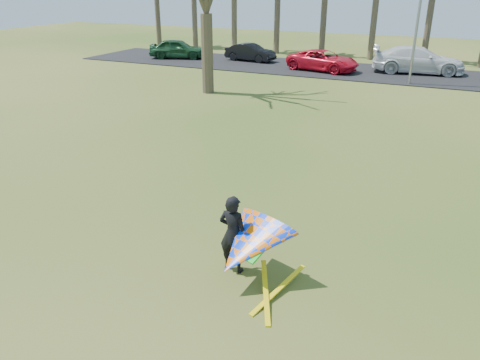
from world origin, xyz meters
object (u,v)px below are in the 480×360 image
at_px(car_3, 418,60).
at_px(kite_flyer, 246,244).
at_px(car_0, 177,49).
at_px(car_1, 250,52).
at_px(car_2, 323,60).
at_px(streetlight, 423,6).

xyz_separation_m(car_3, kite_flyer, (-0.76, -26.41, -0.07)).
distance_m(car_0, car_1, 5.96).
height_order(car_1, car_2, car_2).
relative_size(car_0, car_3, 0.74).
bearing_deg(car_0, kite_flyer, -164.61).
distance_m(car_1, car_3, 12.25).
distance_m(car_1, car_2, 6.47).
bearing_deg(car_2, car_0, 99.44).
xyz_separation_m(streetlight, car_3, (-0.14, 3.97, -3.55)).
height_order(car_0, kite_flyer, kite_flyer).
bearing_deg(car_3, car_1, 81.51).
xyz_separation_m(streetlight, car_1, (-12.38, 3.95, -3.76)).
relative_size(car_2, car_3, 0.84).
xyz_separation_m(car_1, car_3, (12.25, 0.02, 0.21)).
bearing_deg(car_0, streetlight, -117.75).
bearing_deg(kite_flyer, car_0, 124.50).
height_order(streetlight, car_3, streetlight).
bearing_deg(car_3, car_0, 85.21).
bearing_deg(car_3, car_2, 97.79).
xyz_separation_m(car_0, car_3, (18.09, 1.19, 0.11)).
bearing_deg(car_0, car_3, -105.33).
distance_m(car_0, kite_flyer, 30.60).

